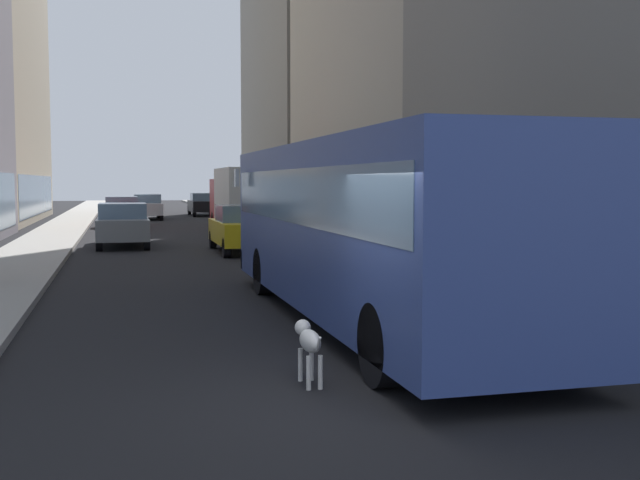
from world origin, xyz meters
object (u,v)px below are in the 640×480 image
(car_red_coupe, at_px, (122,211))
(car_black_suv, at_px, (203,204))
(pedestrian_in_coat, at_px, (591,255))
(box_truck, at_px, (243,197))
(transit_bus, at_px, (365,219))
(car_grey_wagon, at_px, (123,224))
(car_silver_sedan, at_px, (147,207))
(dalmatian_dog, at_px, (309,341))
(car_yellow_taxi, at_px, (244,228))

(car_red_coupe, height_order, car_black_suv, same)
(pedestrian_in_coat, bearing_deg, box_truck, 97.45)
(transit_bus, bearing_deg, car_grey_wagon, 103.24)
(car_silver_sedan, bearing_deg, car_grey_wagon, -94.32)
(car_red_coupe, bearing_deg, car_grey_wagon, -90.00)
(car_grey_wagon, bearing_deg, car_black_suv, 77.67)
(car_grey_wagon, bearing_deg, pedestrian_in_coat, -62.45)
(car_grey_wagon, distance_m, car_silver_sedan, 21.24)
(car_grey_wagon, height_order, dalmatian_dog, car_grey_wagon)
(car_yellow_taxi, bearing_deg, transit_bus, -90.00)
(car_grey_wagon, relative_size, car_black_suv, 0.99)
(dalmatian_dog, distance_m, pedestrian_in_coat, 7.82)
(pedestrian_in_coat, bearing_deg, car_black_suv, 94.17)
(car_grey_wagon, relative_size, box_truck, 0.62)
(dalmatian_dog, bearing_deg, transit_bus, 63.20)
(car_silver_sedan, relative_size, car_red_coupe, 1.14)
(car_black_suv, xyz_separation_m, pedestrian_in_coat, (3.08, -42.27, 0.19))
(car_grey_wagon, xyz_separation_m, car_yellow_taxi, (4.00, -3.49, -0.00))
(car_red_coupe, relative_size, pedestrian_in_coat, 2.35)
(transit_bus, distance_m, car_silver_sedan, 38.26)
(car_silver_sedan, distance_m, car_yellow_taxi, 24.79)
(box_truck, bearing_deg, transit_bus, -93.83)
(car_silver_sedan, distance_m, dalmatian_dog, 41.98)
(dalmatian_dog, bearing_deg, car_red_coupe, 93.50)
(car_black_suv, bearing_deg, pedestrian_in_coat, -85.83)
(car_silver_sedan, bearing_deg, transit_bus, -86.40)
(car_yellow_taxi, bearing_deg, box_truck, 81.27)
(car_black_suv, height_order, pedestrian_in_coat, pedestrian_in_coat)
(transit_bus, bearing_deg, car_red_coupe, 97.55)
(car_silver_sedan, height_order, dalmatian_dog, car_silver_sedan)
(car_grey_wagon, distance_m, pedestrian_in_coat, 18.77)
(car_silver_sedan, xyz_separation_m, pedestrian_in_coat, (7.08, -37.82, 0.19))
(car_yellow_taxi, bearing_deg, car_silver_sedan, 95.56)
(dalmatian_dog, bearing_deg, car_silver_sedan, 90.66)
(box_truck, height_order, dalmatian_dog, box_truck)
(car_silver_sedan, relative_size, dalmatian_dog, 4.72)
(transit_bus, height_order, car_black_suv, transit_bus)
(car_black_suv, bearing_deg, car_grey_wagon, -102.33)
(car_black_suv, bearing_deg, car_red_coupe, -114.24)
(car_silver_sedan, height_order, car_black_suv, same)
(transit_bus, height_order, car_red_coupe, transit_bus)
(car_silver_sedan, bearing_deg, pedestrian_in_coat, -79.39)
(car_red_coupe, xyz_separation_m, box_truck, (5.60, -6.27, 0.85))
(transit_bus, relative_size, car_silver_sedan, 2.54)
(car_yellow_taxi, xyz_separation_m, dalmatian_dog, (-1.92, -17.30, -0.31))
(car_silver_sedan, xyz_separation_m, car_yellow_taxi, (2.40, -24.67, 0.00))
(transit_bus, bearing_deg, dalmatian_dog, -116.80)
(car_grey_wagon, distance_m, box_truck, 8.95)
(car_grey_wagon, relative_size, car_yellow_taxi, 1.03)
(car_grey_wagon, relative_size, car_red_coupe, 1.18)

